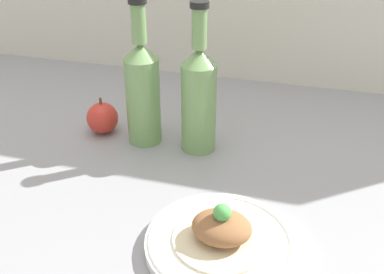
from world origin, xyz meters
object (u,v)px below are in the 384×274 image
Objects in this scene: plated_food at (222,229)px; apple at (102,118)px; cider_bottle_left at (143,90)px; cider_bottle_right at (199,96)px; plate at (221,243)px.

plated_food is 44.61cm from apple.
cider_bottle_left reaches higher than apple.
cider_bottle_left is 1.00× the size of cider_bottle_right.
plated_food is at bearing 0.00° from plate.
cider_bottle_left is 12.05cm from cider_bottle_right.
plate is at bearing -50.66° from cider_bottle_left.
apple is at bearing 139.06° from plated_food.
cider_bottle_left is at bearing -4.34° from apple.
apple is at bearing 175.66° from cider_bottle_left.
plated_food is 1.78× the size of apple.
apple is (-33.70, 29.23, -0.39)cm from plated_food.
plate is 2.73cm from plated_food.
cider_bottle_left is (-23.31, 28.44, 10.77)cm from plate.
plate is 44.67cm from apple.
plate is at bearing -40.94° from apple.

